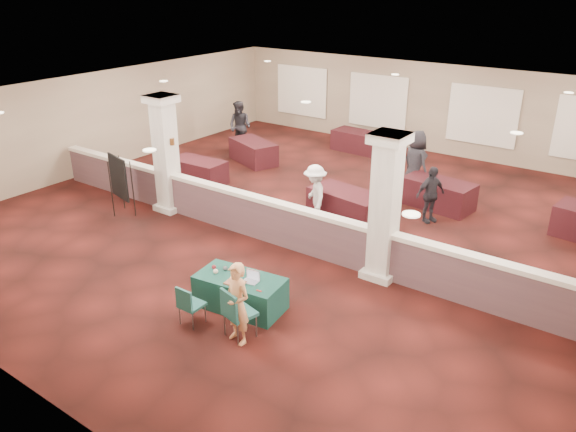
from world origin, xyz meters
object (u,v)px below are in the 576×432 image
Objects in this scene: attendee_b at (315,195)px; attendee_d at (415,163)px; far_table_front_left at (198,171)px; far_table_front_center at (346,206)px; woman at (237,304)px; easel_board at (119,178)px; far_table_front_right at (438,194)px; far_table_back_center at (358,141)px; near_table at (240,292)px; conf_chair_main at (236,310)px; conf_chair_side at (189,303)px; far_table_back_left at (253,152)px; attendee_a at (240,126)px; attendee_c at (430,194)px.

attendee_b is 3.79m from attendee_d.
far_table_front_center is at bearing 1.31° from far_table_front_left.
far_table_front_center is at bearing 110.42° from woman.
easel_board is 8.78m from far_table_front_right.
near_table is at bearing -72.79° from far_table_back_center.
far_table_front_right reaches higher than near_table.
woman is (0.69, -0.88, 0.44)m from near_table.
far_table_back_center reaches higher than far_table_front_left.
conf_chair_main is 0.64× the size of woman.
conf_chair_side reaches higher than far_table_front_left.
far_table_back_left is 5.84m from attendee_d.
woman reaches higher than far_table_front_left.
far_table_back_left is at bearing -39.81° from attendee_a.
far_table_back_center is at bearing 118.25° from woman.
near_table is 1.20m from woman.
attendee_d is (5.82, 6.10, -0.08)m from easel_board.
attendee_a reaches higher than far_table_front_right.
attendee_a is (-3.55, -2.50, 0.55)m from far_table_back_center.
far_table_front_right is at bearing 100.39° from attendee_b.
attendee_b is at bearing 157.26° from attendee_c.
conf_chair_side is at bearing -165.20° from attendee_c.
far_table_front_right is at bearing 73.52° from near_table.
easel_board is at bearing 150.58° from attendee_c.
near_table is 1.74× the size of conf_chair_main.
near_table is 1.07× the size of attendee_b.
conf_chair_side is at bearing -58.17° from far_table_back_left.
woman is 8.61m from far_table_front_left.
far_table_front_right is (6.93, 2.40, 0.03)m from far_table_front_left.
attendee_c is (1.36, 6.12, 0.43)m from near_table.
attendee_d reaches higher than easel_board.
attendee_c is at bearing 32.87° from far_table_front_center.
far_table_front_left is 7.25m from attendee_c.
easel_board reaches higher than attendee_b.
conf_chair_side reaches higher than far_table_front_right.
far_table_front_left is 0.93× the size of far_table_front_right.
attendee_c is at bearing 76.09° from conf_chair_side.
attendee_a is 0.96× the size of attendee_d.
conf_chair_side is at bearing -75.92° from far_table_back_center.
conf_chair_side is 11.31m from attendee_a.
conf_chair_main is 0.51× the size of attendee_d.
attendee_b is at bearing -41.49° from attendee_a.
far_table_back_center is 6.57m from attendee_c.
attendee_d is (0.55, 8.85, 0.48)m from conf_chair_side.
attendee_c is 0.79× the size of attendee_d.
far_table_front_left is at bearing -178.69° from far_table_front_center.
near_table is 7.85m from attendee_d.
far_table_back_left is 1.02× the size of far_table_back_center.
easel_board is 8.28m from attendee_c.
near_table is 1.10m from conf_chair_side.
attendee_d is (-1.18, 1.70, 0.20)m from attendee_c.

